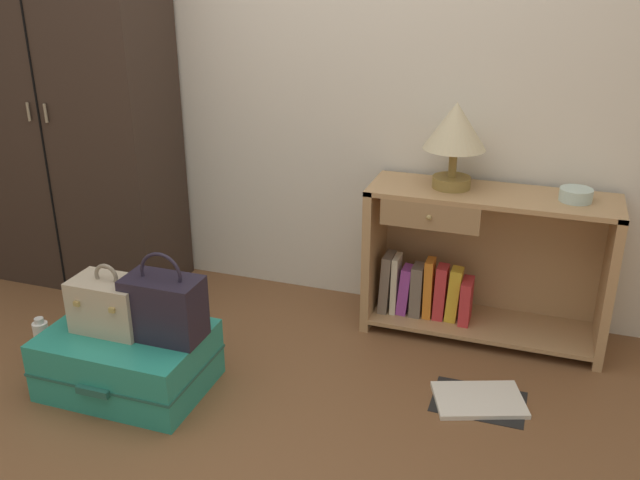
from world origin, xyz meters
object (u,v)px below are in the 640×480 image
at_px(bottle, 42,339).
at_px(open_book_on_floor, 479,400).
at_px(wardrobe, 69,103).
at_px(table_lamp, 455,131).
at_px(train_case, 110,304).
at_px(handbag, 164,307).
at_px(bookshelf, 474,264).
at_px(bowl, 576,195).
at_px(suitcase_large, 128,360).

bearing_deg(bottle, open_book_on_floor, 8.58).
relative_size(wardrobe, table_lamp, 5.04).
relative_size(train_case, open_book_on_floor, 0.71).
height_order(table_lamp, handbag, table_lamp).
relative_size(table_lamp, handbag, 1.05).
bearing_deg(open_book_on_floor, handbag, -164.78).
height_order(bookshelf, bottle, bookshelf).
height_order(table_lamp, bowl, table_lamp).
bearing_deg(wardrobe, bowl, 1.15).
distance_m(train_case, bottle, 0.52).
xyz_separation_m(table_lamp, bowl, (0.52, -0.01, -0.23)).
relative_size(wardrobe, train_case, 6.56).
bearing_deg(bowl, suitcase_large, -150.99).
xyz_separation_m(wardrobe, handbag, (1.00, -0.84, -0.57)).
distance_m(suitcase_large, handbag, 0.32).
relative_size(bookshelf, open_book_on_floor, 2.63).
height_order(handbag, bottle, handbag).
bearing_deg(bookshelf, handbag, -140.43).
bearing_deg(bookshelf, bowl, -1.55).
relative_size(suitcase_large, train_case, 2.22).
distance_m(bowl, bottle, 2.40).
bearing_deg(bowl, open_book_on_floor, -115.87).
relative_size(bowl, train_case, 0.47).
xyz_separation_m(train_case, handbag, (0.24, 0.02, 0.02)).
relative_size(table_lamp, open_book_on_floor, 0.93).
distance_m(bottle, open_book_on_floor, 1.91).
xyz_separation_m(wardrobe, table_lamp, (1.95, 0.06, -0.00)).
height_order(table_lamp, open_book_on_floor, table_lamp).
distance_m(table_lamp, handbag, 1.43).
relative_size(bookshelf, handbag, 2.97).
xyz_separation_m(bookshelf, table_lamp, (-0.13, -0.00, 0.62)).
relative_size(bookshelf, suitcase_large, 1.66).
bearing_deg(wardrobe, bookshelf, 1.66).
relative_size(suitcase_large, bottle, 3.41).
distance_m(train_case, open_book_on_floor, 1.53).
bearing_deg(handbag, bowl, 30.95).
height_order(table_lamp, bottle, table_lamp).
relative_size(wardrobe, bowl, 14.02).
xyz_separation_m(bookshelf, train_case, (-1.33, -0.91, 0.02)).
distance_m(bookshelf, handbag, 1.41).
xyz_separation_m(wardrobe, bowl, (2.48, 0.05, -0.23)).
xyz_separation_m(bowl, train_case, (-1.72, -0.90, -0.36)).
xyz_separation_m(table_lamp, bottle, (-1.63, -0.85, -0.87)).
bearing_deg(wardrobe, table_lamp, 1.73).
bearing_deg(suitcase_large, handbag, 9.79).
relative_size(wardrobe, open_book_on_floor, 4.67).
distance_m(bowl, handbag, 1.76).
xyz_separation_m(suitcase_large, train_case, (-0.07, 0.01, 0.24)).
bearing_deg(open_book_on_floor, bowl, 64.13).
bearing_deg(train_case, wardrobe, 131.45).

